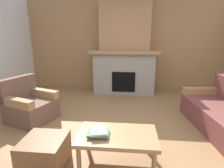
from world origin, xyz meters
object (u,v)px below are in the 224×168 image
Objects in this scene: fireplace at (124,52)px; armchair at (30,106)px; coffee_table at (117,138)px; ottoman at (45,153)px.

fireplace reaches higher than armchair.
ottoman is (-0.90, -0.16, -0.18)m from coffee_table.
fireplace reaches higher than coffee_table.
coffee_table is at bearing 9.91° from ottoman.
fireplace is at bearing 90.37° from coffee_table.
ottoman is at bearing -170.09° from coffee_table.
fireplace is 2.79× the size of armchair.
armchair is 1.56m from ottoman.
armchair is 0.97× the size of coffee_table.
fireplace is at bearing 49.95° from armchair.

